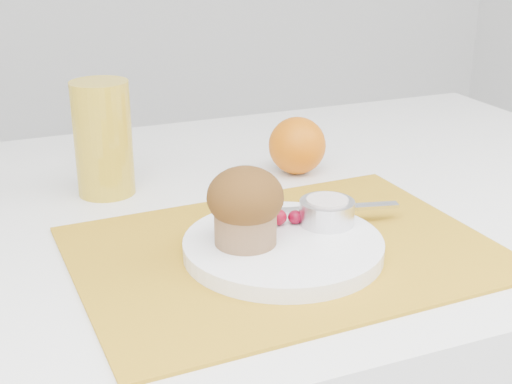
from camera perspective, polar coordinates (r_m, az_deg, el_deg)
name	(u,v)px	position (r m, az deg, el deg)	size (l,w,h in m)	color
placemat	(284,251)	(0.82, 2.29, -4.73)	(0.47, 0.34, 0.00)	#BD881A
plate	(283,247)	(0.80, 2.19, -4.39)	(0.22, 0.22, 0.02)	white
ramekin	(327,212)	(0.84, 5.69, -1.61)	(0.06, 0.06, 0.03)	silver
cream	(327,201)	(0.83, 5.72, -0.74)	(0.05, 0.05, 0.01)	silver
raspberry_near	(278,217)	(0.83, 1.78, -2.02)	(0.02, 0.02, 0.02)	#610212
raspberry_far	(295,217)	(0.83, 3.16, -2.02)	(0.02, 0.02, 0.02)	#540214
butter_knife	(327,209)	(0.88, 5.69, -1.34)	(0.18, 0.01, 0.00)	silver
orange	(297,146)	(1.05, 3.31, 3.73)	(0.08, 0.08, 0.08)	#D66507
juice_glass	(103,139)	(0.98, -12.13, 4.20)	(0.08, 0.08, 0.16)	gold
muffin	(245,205)	(0.77, -0.86, -1.07)	(0.09, 0.09, 0.09)	olive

